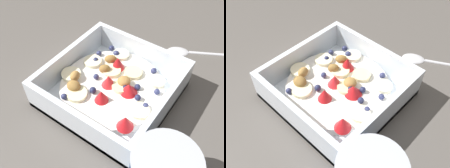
# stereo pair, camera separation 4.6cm
# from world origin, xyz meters

# --- Properties ---
(ground_plane) EXTENTS (2.40, 2.40, 0.00)m
(ground_plane) POSITION_xyz_m (0.00, 0.00, 0.00)
(ground_plane) COLOR #56514C
(fruit_bowl) EXTENTS (0.21, 0.21, 0.06)m
(fruit_bowl) POSITION_xyz_m (-0.02, -0.02, 0.02)
(fruit_bowl) COLOR white
(fruit_bowl) RESTS_ON ground
(spoon) EXTENTS (0.10, 0.16, 0.01)m
(spoon) POSITION_xyz_m (-0.22, 0.05, 0.00)
(spoon) COLOR silver
(spoon) RESTS_ON ground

